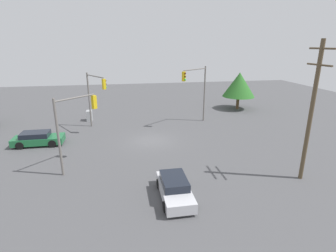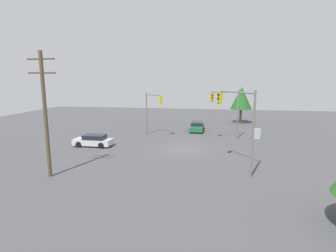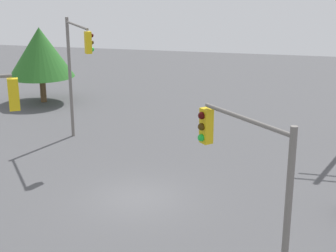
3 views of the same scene
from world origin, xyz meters
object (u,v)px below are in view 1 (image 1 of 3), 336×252
Objects in this scene: sedan_green at (38,139)px; traffic_signal_cross at (74,119)px; traffic_signal_main at (95,92)px; electrical_cabinet at (89,116)px; sedan_silver at (175,188)px; traffic_signal_aux at (197,85)px.

traffic_signal_cross is (5.73, 4.56, 3.32)m from sedan_green.
traffic_signal_main is 5.46m from electrical_cabinet.
traffic_signal_cross is (9.74, -0.69, -0.34)m from traffic_signal_main.
electrical_cabinet is at bearing -69.44° from sedan_silver.
sedan_silver is 3.34× the size of electrical_cabinet.
traffic_signal_cross is 15.91m from traffic_signal_aux.
sedan_silver is 15.73m from sedan_green.
sedan_silver reaches higher than sedan_green.
traffic_signal_aux reaches higher than traffic_signal_cross.
sedan_silver is 20.29m from electrical_cabinet.
sedan_green is 0.73× the size of traffic_signal_main.
sedan_silver is 16.97m from traffic_signal_aux.
traffic_signal_main is (-15.16, -5.85, 3.66)m from sedan_silver.
traffic_signal_main reaches higher than sedan_green.
traffic_signal_main reaches higher than sedan_silver.
traffic_signal_cross is at bearing 1.75° from traffic_signal_aux.
sedan_silver is 0.95× the size of sedan_green.
electrical_cabinet is at bearing 47.21° from traffic_signal_cross.
traffic_signal_cross reaches higher than sedan_silver.
traffic_signal_aux is (-0.28, 11.65, 0.34)m from traffic_signal_main.
traffic_signal_main is 4.84× the size of electrical_cabinet.
traffic_signal_cross is (-5.42, -6.54, 3.32)m from sedan_silver.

